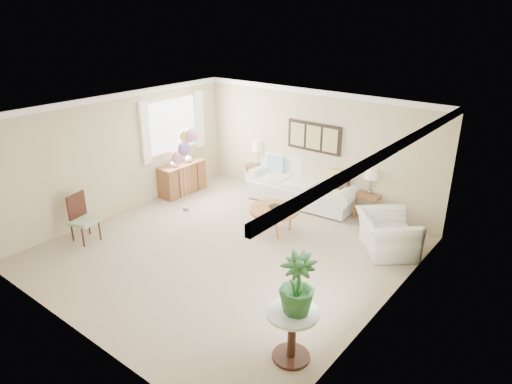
% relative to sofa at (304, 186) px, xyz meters
% --- Properties ---
extents(ground_plane, '(6.00, 6.00, 0.00)m').
position_rel_sofa_xyz_m(ground_plane, '(0.11, -2.84, -0.39)').
color(ground_plane, tan).
extents(room_shell, '(6.04, 6.04, 2.60)m').
position_rel_sofa_xyz_m(room_shell, '(0.00, -2.75, 1.24)').
color(room_shell, '#BAAE89').
rests_on(room_shell, ground).
extents(wall_art_triptych, '(1.35, 0.06, 0.65)m').
position_rel_sofa_xyz_m(wall_art_triptych, '(0.11, 0.13, 1.16)').
color(wall_art_triptych, black).
rests_on(wall_art_triptych, ground).
extents(sofa, '(2.76, 1.18, 0.99)m').
position_rel_sofa_xyz_m(sofa, '(0.00, 0.00, 0.00)').
color(sofa, white).
rests_on(sofa, ground).
extents(end_table_left, '(0.53, 0.48, 0.58)m').
position_rel_sofa_xyz_m(end_table_left, '(-1.47, 0.17, 0.09)').
color(end_table_left, brown).
rests_on(end_table_left, ground).
extents(end_table_right, '(0.54, 0.49, 0.59)m').
position_rel_sofa_xyz_m(end_table_right, '(1.54, 0.13, 0.10)').
color(end_table_right, brown).
rests_on(end_table_right, ground).
extents(lamp_left, '(0.35, 0.35, 0.62)m').
position_rel_sofa_xyz_m(lamp_left, '(-1.47, 0.17, 0.66)').
color(lamp_left, gray).
rests_on(lamp_left, end_table_left).
extents(lamp_right, '(0.31, 0.31, 0.54)m').
position_rel_sofa_xyz_m(lamp_right, '(1.54, 0.13, 0.61)').
color(lamp_right, gray).
rests_on(lamp_right, end_table_right).
extents(coffee_table, '(1.00, 1.00, 0.50)m').
position_rel_sofa_xyz_m(coffee_table, '(0.34, -1.65, 0.07)').
color(coffee_table, brown).
rests_on(coffee_table, ground).
extents(decor_bowl, '(0.31, 0.31, 0.06)m').
position_rel_sofa_xyz_m(decor_bowl, '(0.37, -1.65, 0.15)').
color(decor_bowl, '#322B22').
rests_on(decor_bowl, coffee_table).
extents(armchair, '(1.44, 1.46, 0.71)m').
position_rel_sofa_xyz_m(armchair, '(2.44, -1.02, -0.04)').
color(armchair, white).
rests_on(armchair, ground).
extents(side_table, '(0.67, 0.67, 0.73)m').
position_rel_sofa_xyz_m(side_table, '(2.63, -4.42, 0.16)').
color(side_table, silver).
rests_on(side_table, ground).
extents(potted_plant, '(0.48, 0.48, 0.80)m').
position_rel_sofa_xyz_m(potted_plant, '(2.67, -4.40, 0.74)').
color(potted_plant, '#27542C').
rests_on(potted_plant, side_table).
extents(accent_chair, '(0.55, 0.55, 0.93)m').
position_rel_sofa_xyz_m(accent_chair, '(-2.37, -4.21, 0.09)').
color(accent_chair, gray).
rests_on(accent_chair, ground).
extents(credenza, '(0.46, 1.20, 0.74)m').
position_rel_sofa_xyz_m(credenza, '(-2.65, -1.34, -0.02)').
color(credenza, brown).
rests_on(credenza, ground).
extents(vase_white, '(0.21, 0.21, 0.20)m').
position_rel_sofa_xyz_m(vase_white, '(-2.63, -1.58, 0.45)').
color(vase_white, white).
rests_on(vase_white, credenza).
extents(vase_sage, '(0.20, 0.20, 0.20)m').
position_rel_sofa_xyz_m(vase_sage, '(-2.63, -1.12, 0.45)').
color(vase_sage, silver).
rests_on(vase_sage, credenza).
extents(balloon_cluster, '(0.58, 0.46, 1.89)m').
position_rel_sofa_xyz_m(balloon_cluster, '(-1.78, -1.99, 1.12)').
color(balloon_cluster, gray).
rests_on(balloon_cluster, ground).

